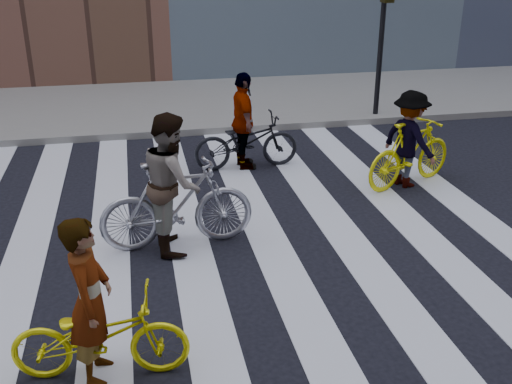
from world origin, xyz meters
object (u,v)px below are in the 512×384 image
object	(u,v)px
rider_mid	(172,182)
bike_silver_mid	(177,204)
rider_right	(409,139)
rider_rear	(243,122)
bike_dark_rear	(246,142)
bike_yellow_left	(100,336)
bike_yellow_right	(410,153)
rider_left	(90,301)
traffic_signal	(384,21)

from	to	relation	value
rider_mid	bike_silver_mid	bearing A→B (deg)	-92.89
rider_right	rider_rear	world-z (taller)	rider_rear
bike_dark_rear	bike_silver_mid	bearing A→B (deg)	150.45
bike_yellow_left	rider_mid	bearing A→B (deg)	-12.58
bike_silver_mid	bike_yellow_right	xyz separation A→B (m)	(4.08, 1.46, -0.05)
rider_left	rider_right	size ratio (longest dim) A/B	1.02
bike_yellow_left	rider_left	size ratio (longest dim) A/B	1.00
rider_rear	bike_yellow_left	bearing A→B (deg)	154.16
bike_silver_mid	rider_rear	xyz separation A→B (m)	(1.46, 2.86, 0.26)
bike_silver_mid	bike_yellow_right	distance (m)	4.33
traffic_signal	bike_dark_rear	xyz separation A→B (m)	(-3.60, -2.48, -1.77)
bike_yellow_right	rider_rear	size ratio (longest dim) A/B	1.07
rider_right	rider_rear	distance (m)	2.94
traffic_signal	bike_dark_rear	size ratio (longest dim) A/B	1.72
bike_yellow_left	rider_left	world-z (taller)	rider_left
traffic_signal	rider_left	world-z (taller)	traffic_signal
bike_yellow_left	rider_right	bearing A→B (deg)	-44.36
bike_dark_rear	rider_right	bearing A→B (deg)	-120.86
rider_left	rider_right	bearing A→B (deg)	-44.64
bike_yellow_right	rider_right	size ratio (longest dim) A/B	1.16
bike_yellow_left	bike_silver_mid	size ratio (longest dim) A/B	0.81
bike_yellow_left	rider_right	world-z (taller)	rider_right
traffic_signal	bike_yellow_right	distance (m)	4.36
traffic_signal	rider_mid	distance (m)	7.54
bike_dark_rear	rider_mid	size ratio (longest dim) A/B	1.02
bike_yellow_right	rider_mid	world-z (taller)	rider_mid
rider_left	rider_mid	world-z (taller)	rider_mid
rider_right	rider_rear	size ratio (longest dim) A/B	0.93
bike_yellow_left	bike_silver_mid	bearing A→B (deg)	-13.58
bike_dark_rear	rider_left	world-z (taller)	rider_left
bike_dark_rear	bike_yellow_left	bearing A→B (deg)	153.72
rider_rear	bike_silver_mid	bearing A→B (deg)	151.24
rider_mid	rider_right	world-z (taller)	rider_mid
bike_dark_rear	rider_left	size ratio (longest dim) A/B	1.14
rider_mid	bike_yellow_left	bearing A→B (deg)	157.53
bike_yellow_right	bike_dark_rear	xyz separation A→B (m)	(-2.58, 1.41, -0.07)
bike_yellow_left	bike_yellow_right	size ratio (longest dim) A/B	0.88
bike_dark_rear	rider_rear	world-z (taller)	rider_rear
traffic_signal	rider_left	size ratio (longest dim) A/B	1.97
traffic_signal	bike_silver_mid	xyz separation A→B (m)	(-5.10, -5.34, -1.65)
bike_yellow_right	rider_mid	size ratio (longest dim) A/B	1.01
bike_silver_mid	rider_mid	distance (m)	0.33
traffic_signal	rider_mid	size ratio (longest dim) A/B	1.75
bike_yellow_right	rider_rear	world-z (taller)	rider_rear
bike_dark_rear	rider_left	bearing A→B (deg)	153.28
traffic_signal	bike_dark_rear	world-z (taller)	traffic_signal
bike_silver_mid	rider_rear	bearing A→B (deg)	-29.86
rider_left	rider_right	xyz separation A→B (m)	(5.03, 3.98, -0.02)
bike_yellow_left	bike_yellow_right	bearing A→B (deg)	-44.64
bike_dark_rear	rider_left	xyz separation A→B (m)	(-2.50, -5.39, 0.34)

